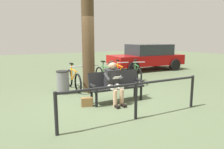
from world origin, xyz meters
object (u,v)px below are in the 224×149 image
Objects in this scene: tree_trunk at (88,44)px; litter_bin at (63,82)px; bench at (116,84)px; bicycle_black at (136,73)px; parked_car at (147,56)px; person_reading at (113,80)px; bicycle_red at (119,74)px; handbag at (87,102)px; bicycle_orange at (90,78)px; bicycle_purple at (105,76)px; bicycle_silver at (73,80)px.

litter_bin is at bearing -11.72° from tree_trunk.
bicycle_black is at bearing -136.13° from bench.
litter_bin is 0.18× the size of parked_car.
person_reading is at bearing -26.00° from bicycle_black.
bicycle_red is at bearing -167.70° from litter_bin.
litter_bin is (0.18, -1.61, 0.26)m from handbag.
person_reading is 3.06m from bicycle_black.
bicycle_black is at bearing 82.33° from bicycle_red.
litter_bin is at bearing -54.82° from bicycle_orange.
bicycle_black is 0.98× the size of bicycle_orange.
bench is at bearing -21.40° from bicycle_purple.
bench is 1.91m from litter_bin.
bicycle_purple is 4.56m from parked_car.
bicycle_black and bicycle_purple have the same top height.
bicycle_red is at bearing 97.62° from bicycle_purple.
bicycle_orange is at bearing -71.29° from bicycle_red.
bicycle_silver is at bearing -71.17° from bicycle_orange.
person_reading is at bearing 13.17° from bicycle_orange.
bicycle_silver is at bearing -69.49° from bench.
parked_car is at bearing 134.69° from bicycle_red.
handbag is at bearing -36.91° from bicycle_red.
parked_car is (-5.70, -2.75, 0.39)m from litter_bin.
bicycle_red is at bearing 97.78° from bicycle_silver.
bicycle_black is at bearing -174.32° from litter_bin.
bicycle_purple reaches higher than litter_bin.
bicycle_red is 0.99× the size of bicycle_silver.
bicycle_black is at bearing 91.51° from bicycle_silver.
handbag is 0.19× the size of bicycle_black.
bicycle_red is 0.39× the size of parked_car.
handbag is 3.59m from bicycle_black.
bicycle_purple is (0.69, 0.12, 0.00)m from bicycle_red.
tree_trunk reaches higher than bicycle_orange.
bicycle_silver is (0.38, -0.51, -1.28)m from tree_trunk.
bench is at bearing -176.96° from handbag.
bench is 1.80m from tree_trunk.
person_reading is at bearing 93.15° from tree_trunk.
bicycle_black is at bearing 48.15° from parked_car.
litter_bin is 0.46× the size of bicycle_red.
person_reading reaches higher than bicycle_orange.
person_reading reaches higher than bicycle_black.
bicycle_black is 3.52m from parked_car.
bicycle_purple and bicycle_orange have the same top height.
bicycle_purple is (-0.87, -2.14, -0.31)m from person_reading.
bench is at bearing 17.97° from bicycle_orange.
bicycle_orange is (-1.12, -0.34, -0.02)m from litter_bin.
tree_trunk is (-0.67, -1.43, 1.52)m from handbag.
bicycle_red is 0.70m from bicycle_purple.
person_reading is at bearing 44.39° from bench.
bicycle_silver is at bearing -73.87° from bicycle_red.
bicycle_purple is at bearing 95.77° from bicycle_silver.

